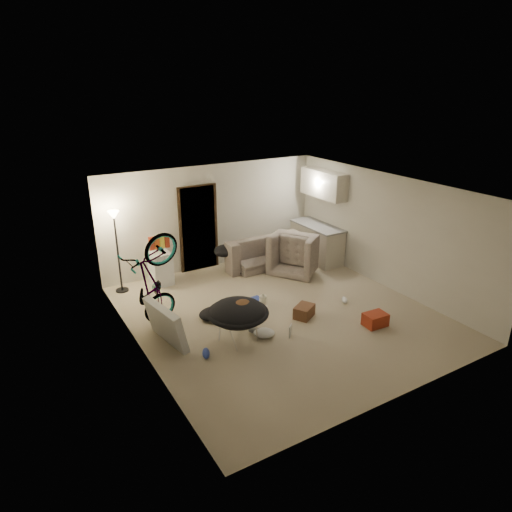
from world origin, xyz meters
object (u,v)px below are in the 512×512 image
floor_lamp (116,234)px  mini_fridge (161,269)px  tv_box (166,324)px  drink_case_b (375,320)px  juicer (263,299)px  saucer_chair (238,318)px  armchair (299,255)px  kitchen_counter (317,243)px  sofa (259,253)px  drink_case_a (304,311)px  bicycle (153,304)px

floor_lamp → mini_fridge: size_ratio=2.40×
tv_box → mini_fridge: bearing=62.9°
drink_case_b → juicer: (-1.32, 1.88, -0.03)m
floor_lamp → saucer_chair: floor_lamp is taller
armchair → tv_box: bearing=78.7°
kitchen_counter → juicer: kitchen_counter is taller
floor_lamp → tv_box: size_ratio=1.65×
sofa → drink_case_a: (-0.67, -2.79, -0.17)m
floor_lamp → drink_case_b: (3.68, -3.94, -1.18)m
bicycle → drink_case_b: (3.58, -2.04, -0.37)m
sofa → mini_fridge: mini_fridge is taller
armchair → drink_case_b: (-0.38, -3.00, -0.24)m
bicycle → mini_fridge: 1.97m
kitchen_counter → drink_case_b: bearing=-109.2°
floor_lamp → sofa: (3.40, -0.20, -1.02)m
sofa → kitchen_counter: bearing=161.9°
tv_box → juicer: tv_box is taller
bicycle → saucer_chair: 1.63m
floor_lamp → juicer: (2.36, -2.07, -1.22)m
mini_fridge → drink_case_b: bearing=-57.2°
drink_case_a → juicer: (-0.37, 0.93, -0.03)m
floor_lamp → sofa: floor_lamp is taller
juicer → tv_box: bearing=-168.7°
sofa → mini_fridge: (-2.52, 0.10, 0.09)m
drink_case_a → bicycle: bearing=127.7°
bicycle → tv_box: bicycle is taller
juicer → floor_lamp: bearing=138.7°
armchair → tv_box: 4.26m
bicycle → juicer: bearing=-104.0°
sofa → drink_case_b: (0.28, -3.74, -0.17)m
kitchen_counter → armchair: (-0.77, -0.30, -0.08)m
bicycle → mini_fridge: size_ratio=2.50×
kitchen_counter → drink_case_a: (-2.10, -2.34, -0.32)m
bicycle → juicer: bicycle is taller
sofa → saucer_chair: saucer_chair is taller
saucer_chair → drink_case_a: saucer_chair is taller
bicycle → juicer: size_ratio=8.48×
tv_box → drink_case_a: size_ratio=2.64×
juicer → armchair: bearing=33.4°
drink_case_a → drink_case_b: size_ratio=0.98×
kitchen_counter → mini_fridge: size_ratio=1.99×
drink_case_b → juicer: bearing=128.7°
bicycle → tv_box: (0.00, -0.62, -0.13)m
bicycle → drink_case_a: bearing=-122.4°
drink_case_b → armchair: bearing=86.3°
drink_case_a → drink_case_b: bearing=-74.7°
mini_fridge → drink_case_a: mini_fridge is taller
kitchen_counter → mini_fridge: (-3.95, 0.55, -0.06)m
kitchen_counter → tv_box: bearing=-158.4°
floor_lamp → bicycle: bearing=-87.0°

